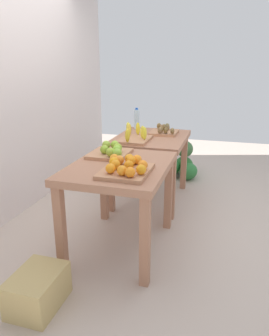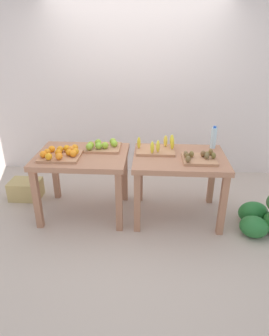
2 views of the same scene
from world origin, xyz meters
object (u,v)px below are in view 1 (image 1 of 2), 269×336
at_px(display_table_left, 120,177).
at_px(watermelon_pile, 181,164).
at_px(display_table_right, 151,146).
at_px(cardboard_produce_box, 38,290).
at_px(water_bottle, 137,119).
at_px(apple_bin, 111,151).
at_px(orange_bin, 126,167).
at_px(kiwi_bin, 164,131).
at_px(banana_crate, 135,137).

distance_m(display_table_left, watermelon_pile, 2.16).
bearing_deg(display_table_right, display_table_left, 180.00).
bearing_deg(display_table_left, cardboard_produce_box, 161.12).
height_order(display_table_right, watermelon_pile, display_table_right).
bearing_deg(cardboard_produce_box, display_table_left, -18.88).
bearing_deg(water_bottle, cardboard_produce_box, 179.87).
distance_m(apple_bin, cardboard_produce_box, 1.31).
distance_m(orange_bin, water_bottle, 1.79).
xyz_separation_m(water_bottle, watermelon_pile, (0.55, -0.53, -0.73)).
bearing_deg(water_bottle, kiwi_bin, -117.84).
bearing_deg(watermelon_pile, apple_bin, 167.93).
xyz_separation_m(display_table_right, kiwi_bin, (0.20, -0.11, 0.15)).
height_order(orange_bin, water_bottle, water_bottle).
distance_m(banana_crate, watermelon_pile, 1.43).
relative_size(watermelon_pile, cardboard_produce_box, 1.63).
distance_m(display_table_left, orange_bin, 0.28).
relative_size(banana_crate, kiwi_bin, 1.23).
height_order(banana_crate, water_bottle, water_bottle).
bearing_deg(orange_bin, display_table_right, 5.00).
bearing_deg(apple_bin, cardboard_produce_box, 172.75).
relative_size(orange_bin, cardboard_produce_box, 1.10).
bearing_deg(cardboard_produce_box, kiwi_bin, -10.64).
height_order(orange_bin, watermelon_pile, orange_bin).
height_order(display_table_left, watermelon_pile, display_table_left).
bearing_deg(display_table_left, banana_crate, 8.27).
xyz_separation_m(orange_bin, kiwi_bin, (1.52, 0.00, -0.01)).
height_order(display_table_left, orange_bin, orange_bin).
bearing_deg(orange_bin, kiwi_bin, 0.12).
bearing_deg(display_table_right, water_bottle, 35.38).
relative_size(orange_bin, kiwi_bin, 1.22).
relative_size(display_table_right, apple_bin, 2.60).
relative_size(kiwi_bin, watermelon_pile, 0.55).
bearing_deg(watermelon_pile, orange_bin, 176.91).
height_order(orange_bin, kiwi_bin, orange_bin).
xyz_separation_m(kiwi_bin, watermelon_pile, (0.77, -0.13, -0.63)).
xyz_separation_m(banana_crate, kiwi_bin, (0.46, -0.24, -0.01)).
bearing_deg(display_table_right, watermelon_pile, -13.88).
bearing_deg(apple_bin, display_table_left, -143.61).
relative_size(banana_crate, water_bottle, 1.63).
distance_m(display_table_left, display_table_right, 1.12).
xyz_separation_m(kiwi_bin, water_bottle, (0.22, 0.41, 0.10)).
xyz_separation_m(orange_bin, apple_bin, (0.42, 0.28, -0.00)).
relative_size(display_table_right, kiwi_bin, 2.89).
distance_m(display_table_right, apple_bin, 0.93).
xyz_separation_m(display_table_left, watermelon_pile, (2.09, -0.24, -0.48)).
bearing_deg(display_table_right, banana_crate, 154.16).
bearing_deg(water_bottle, watermelon_pile, -43.99).
relative_size(display_table_left, banana_crate, 2.35).
xyz_separation_m(display_table_left, cardboard_produce_box, (-0.88, 0.30, -0.54)).
relative_size(display_table_left, orange_bin, 2.36).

